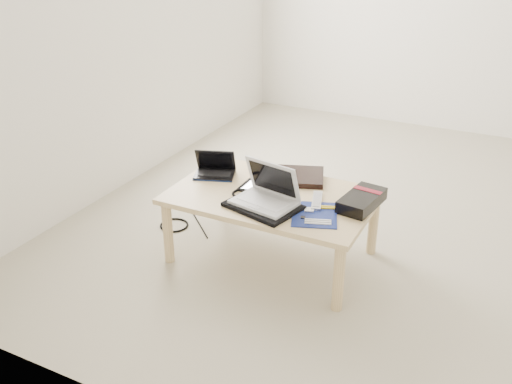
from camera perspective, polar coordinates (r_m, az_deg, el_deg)
The scene contains 13 objects.
ground at distance 3.78m, azimuth 14.82°, elevation -3.10°, with size 4.00×4.00×0.00m, color beige.
coffee_table at distance 3.14m, azimuth 1.63°, elevation -1.00°, with size 1.10×0.70×0.40m.
book at distance 3.31m, azimuth 4.01°, elevation 1.57°, with size 0.39×0.36×0.03m.
netbook at distance 3.35m, azimuth -4.13°, elevation 2.24°, with size 0.27×0.24×0.15m.
tablet at distance 3.18m, azimuth 0.49°, elevation 0.43°, with size 0.23×0.17×0.01m.
remote at distance 3.04m, azimuth 6.11°, elevation -0.87°, with size 0.11×0.22×0.02m.
neoprene_sleeve at distance 2.97m, azimuth 0.74°, elevation -1.41°, with size 0.36×0.27×0.02m, color black.
white_laptop at distance 2.97m, azimuth 1.10°, elevation -0.22°, with size 0.35×0.28×0.22m.
motherboard at distance 2.92m, azimuth 5.90°, elevation -2.25°, with size 0.31×0.34×0.01m.
gpu_box at distance 3.03m, azimuth 10.54°, elevation -0.83°, with size 0.20×0.33×0.07m.
cable_coil at distance 3.11m, azimuth -1.41°, elevation -0.16°, with size 0.11×0.11×0.01m, color black.
floor_cable_coil at distance 3.66m, azimuth -8.18°, elevation -3.30°, with size 0.18×0.18×0.01m, color black.
floor_cable_trail at distance 3.65m, azimuth -5.66°, elevation -3.24°, with size 0.01×0.01×0.37m, color black.
Camera 1 is at (0.57, -3.29, 1.76)m, focal length 40.00 mm.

